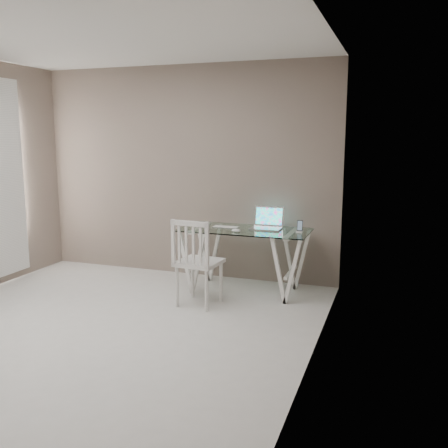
% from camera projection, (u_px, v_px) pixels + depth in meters
% --- Properties ---
extents(room, '(4.50, 4.52, 2.71)m').
position_uv_depth(room, '(76.00, 148.00, 4.33)').
color(room, beige).
rests_on(room, ground).
extents(desk, '(1.50, 0.70, 0.75)m').
position_uv_depth(desk, '(244.00, 260.00, 5.85)').
color(desk, silver).
rests_on(desk, ground).
extents(chair, '(0.48, 0.48, 0.96)m').
position_uv_depth(chair, '(196.00, 259.00, 5.30)').
color(chair, silver).
rests_on(chair, ground).
extents(laptop, '(0.35, 0.30, 0.24)m').
position_uv_depth(laptop, '(267.00, 223.00, 5.84)').
color(laptop, silver).
rests_on(laptop, desk).
extents(keyboard, '(0.31, 0.13, 0.01)m').
position_uv_depth(keyboard, '(226.00, 227.00, 5.90)').
color(keyboard, silver).
rests_on(keyboard, desk).
extents(mouse, '(0.10, 0.06, 0.03)m').
position_uv_depth(mouse, '(236.00, 230.00, 5.62)').
color(mouse, white).
rests_on(mouse, desk).
extents(phone_dock, '(0.07, 0.07, 0.14)m').
position_uv_depth(phone_dock, '(300.00, 229.00, 5.60)').
color(phone_dock, white).
rests_on(phone_dock, desk).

